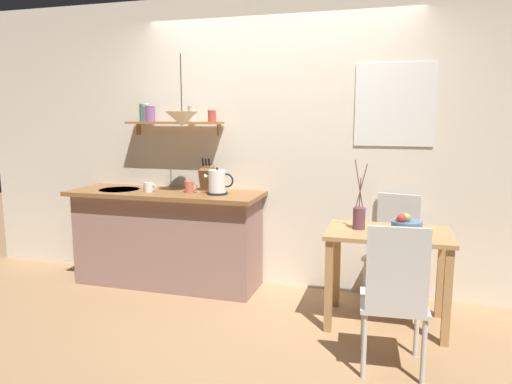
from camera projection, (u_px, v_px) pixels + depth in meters
name	position (u px, v px, depth m)	size (l,w,h in m)	color
ground_plane	(259.00, 308.00, 4.01)	(14.00, 14.00, 0.00)	#A87F56
back_wall	(300.00, 144.00, 4.35)	(6.80, 0.11, 2.70)	silver
kitchen_counter	(168.00, 237.00, 4.51)	(1.83, 0.63, 0.91)	gray
wall_shelf	(167.00, 117.00, 4.51)	(0.96, 0.20, 0.30)	#9E6B3D
dining_table	(388.00, 249.00, 3.60)	(0.92, 0.61, 0.74)	tan
dining_chair_near	(395.00, 294.00, 2.90)	(0.44, 0.45, 0.97)	silver
dining_chair_far	(395.00, 245.00, 4.02)	(0.49, 0.47, 0.94)	silver
fruit_bowl	(406.00, 224.00, 3.59)	(0.23, 0.23, 0.14)	#51759E
twig_vase	(359.00, 217.00, 3.64)	(0.10, 0.09, 0.54)	brown
electric_kettle	(218.00, 182.00, 4.23)	(0.27, 0.18, 0.24)	black
knife_block	(207.00, 178.00, 4.47)	(0.11, 0.19, 0.31)	brown
coffee_mug_by_sink	(149.00, 187.00, 4.38)	(0.12, 0.08, 0.09)	white
coffee_mug_spare	(189.00, 187.00, 4.34)	(0.13, 0.08, 0.11)	#C6664C
pendant_lamp	(182.00, 119.00, 4.14)	(0.29, 0.29, 0.62)	black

